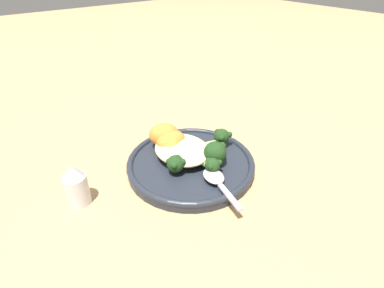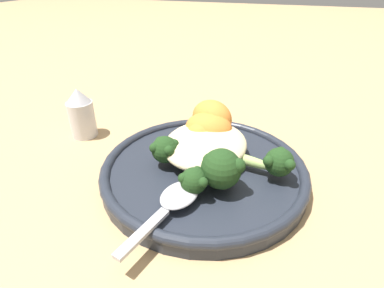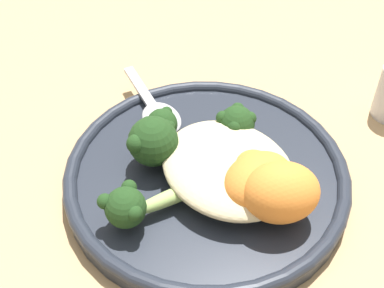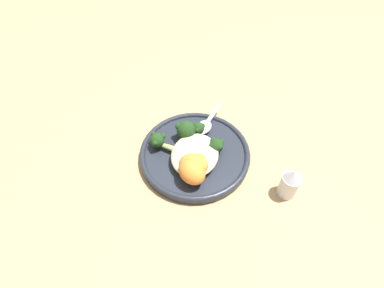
% 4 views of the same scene
% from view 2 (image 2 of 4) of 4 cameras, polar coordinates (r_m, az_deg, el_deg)
% --- Properties ---
extents(ground_plane, '(4.00, 4.00, 0.00)m').
position_cam_2_polar(ground_plane, '(0.35, 4.58, -7.47)').
color(ground_plane, tan).
extents(plate, '(0.24, 0.24, 0.02)m').
position_cam_2_polar(plate, '(0.35, 2.26, -4.93)').
color(plate, '#232833').
rests_on(plate, ground_plane).
extents(quinoa_mound, '(0.11, 0.10, 0.03)m').
position_cam_2_polar(quinoa_mound, '(0.36, 2.57, 0.02)').
color(quinoa_mound, beige).
rests_on(quinoa_mound, plate).
extents(broccoli_stalk_0, '(0.06, 0.08, 0.03)m').
position_cam_2_polar(broccoli_stalk_0, '(0.34, -3.41, -1.09)').
color(broccoli_stalk_0, '#9EBC66').
rests_on(broccoli_stalk_0, plate).
extents(broccoli_stalk_1, '(0.10, 0.03, 0.03)m').
position_cam_2_polar(broccoli_stalk_1, '(0.31, 1.29, -5.49)').
color(broccoli_stalk_1, '#9EBC66').
rests_on(broccoli_stalk_1, plate).
extents(broccoli_stalk_2, '(0.10, 0.07, 0.04)m').
position_cam_2_polar(broccoli_stalk_2, '(0.31, 5.25, -4.08)').
color(broccoli_stalk_2, '#9EBC66').
rests_on(broccoli_stalk_2, plate).
extents(broccoli_stalk_3, '(0.04, 0.10, 0.03)m').
position_cam_2_polar(broccoli_stalk_3, '(0.33, 14.19, -3.07)').
color(broccoli_stalk_3, '#9EBC66').
rests_on(broccoli_stalk_3, plate).
extents(sweet_potato_chunk_0, '(0.06, 0.06, 0.03)m').
position_cam_2_polar(sweet_potato_chunk_0, '(0.37, 2.37, 2.35)').
color(sweet_potato_chunk_0, orange).
rests_on(sweet_potato_chunk_0, plate).
extents(sweet_potato_chunk_1, '(0.05, 0.06, 0.04)m').
position_cam_2_polar(sweet_potato_chunk_1, '(0.38, 3.19, 3.07)').
color(sweet_potato_chunk_1, orange).
rests_on(sweet_potato_chunk_1, plate).
extents(sweet_potato_chunk_2, '(0.07, 0.07, 0.05)m').
position_cam_2_polar(sweet_potato_chunk_2, '(0.40, 3.80, 4.97)').
color(sweet_potato_chunk_2, orange).
rests_on(sweet_potato_chunk_2, plate).
extents(spoon, '(0.11, 0.05, 0.01)m').
position_cam_2_polar(spoon, '(0.29, -3.28, -10.52)').
color(spoon, '#B7B7BC').
rests_on(spoon, plate).
extents(salt_shaker, '(0.04, 0.04, 0.07)m').
position_cam_2_polar(salt_shaker, '(0.46, -20.37, 5.50)').
color(salt_shaker, silver).
rests_on(salt_shaker, ground_plane).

